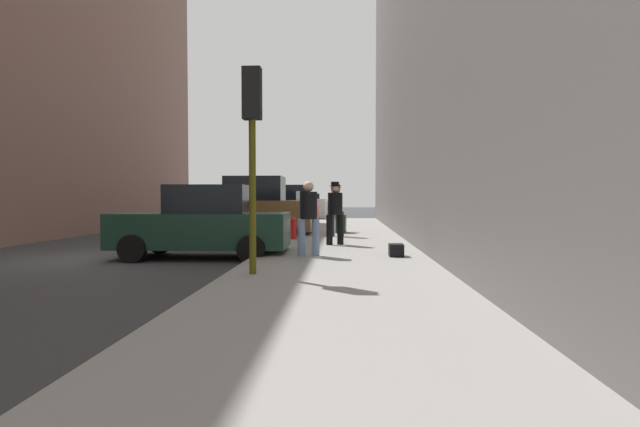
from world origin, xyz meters
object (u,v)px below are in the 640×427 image
at_px(duffel_bag, 396,250).
at_px(pedestrian_with_beanie, 337,208).
at_px(pedestrian_with_fedora, 335,210).
at_px(rolling_suitcase, 341,224).
at_px(traffic_light, 252,125).
at_px(pedestrian_in_jeans, 308,214).
at_px(parked_bronze_suv, 251,210).
at_px(fire_hydrant, 293,228).
at_px(parked_red_hatchback, 277,210).
at_px(pedestrian_in_red_jacket, 334,207).
at_px(parked_white_van, 291,204).
at_px(parked_blue_sedan, 307,204).
at_px(parked_dark_green_sedan, 204,223).
at_px(parked_gray_coupe, 300,205).

bearing_deg(duffel_bag, pedestrian_with_beanie, 104.45).
xyz_separation_m(pedestrian_with_fedora, rolling_suitcase, (0.12, 4.63, -0.65)).
distance_m(traffic_light, pedestrian_in_jeans, 3.25).
bearing_deg(pedestrian_with_beanie, rolling_suitcase, 85.62).
xyz_separation_m(parked_bronze_suv, pedestrian_with_beanie, (3.17, -1.15, 0.10)).
bearing_deg(parked_bronze_suv, pedestrian_with_beanie, -19.96).
relative_size(fire_hydrant, pedestrian_with_beanie, 0.40).
xyz_separation_m(parked_red_hatchback, fire_hydrant, (1.80, -9.10, -0.35)).
xyz_separation_m(pedestrian_in_red_jacket, duffel_bag, (1.59, -8.07, -0.81)).
xyz_separation_m(parked_bronze_suv, fire_hydrant, (1.80, -2.32, -0.54)).
distance_m(pedestrian_with_beanie, duffel_bag, 5.90).
height_order(pedestrian_with_beanie, pedestrian_in_jeans, pedestrian_with_beanie).
bearing_deg(fire_hydrant, parked_white_van, 96.62).
bearing_deg(parked_white_van, parked_bronze_suv, -90.00).
xyz_separation_m(pedestrian_in_jeans, duffel_bag, (2.00, 0.03, -0.81)).
bearing_deg(parked_bronze_suv, pedestrian_with_fedora, -52.44).
bearing_deg(traffic_light, parked_blue_sedan, 92.91).
bearing_deg(traffic_light, parked_dark_green_sedan, 118.56).
bearing_deg(parked_red_hatchback, parked_gray_coupe, 90.00).
bearing_deg(pedestrian_with_beanie, parked_blue_sedan, 96.46).
bearing_deg(fire_hydrant, parked_gray_coupe, 94.63).
xyz_separation_m(parked_gray_coupe, rolling_suitcase, (3.30, -19.47, -0.36)).
bearing_deg(parked_white_van, duffel_bag, -76.98).
bearing_deg(pedestrian_in_jeans, traffic_light, -106.17).
distance_m(parked_white_van, pedestrian_in_red_jacket, 12.34).
distance_m(pedestrian_with_fedora, duffel_bag, 3.15).
xyz_separation_m(parked_blue_sedan, traffic_light, (1.85, -36.41, 1.91)).
distance_m(pedestrian_in_red_jacket, rolling_suitcase, 1.01).
bearing_deg(rolling_suitcase, parked_dark_green_sedan, -116.51).
height_order(pedestrian_in_jeans, rolling_suitcase, pedestrian_in_jeans).
relative_size(parked_red_hatchback, pedestrian_with_fedora, 2.40).
distance_m(parked_bronze_suv, fire_hydrant, 2.99).
distance_m(fire_hydrant, rolling_suitcase, 3.19).
xyz_separation_m(pedestrian_in_jeans, rolling_suitcase, (0.67, 7.34, -0.61)).
distance_m(parked_white_van, parked_blue_sedan, 13.66).
height_order(parked_bronze_suv, traffic_light, traffic_light).
distance_m(parked_blue_sedan, pedestrian_in_red_jacket, 25.80).
bearing_deg(parked_dark_green_sedan, fire_hydrant, 64.61).
xyz_separation_m(rolling_suitcase, duffel_bag, (1.33, -7.30, -0.20)).
xyz_separation_m(parked_red_hatchback, parked_blue_sedan, (0.00, 20.10, 0.00)).
bearing_deg(traffic_light, parked_gray_coupe, 93.60).
distance_m(parked_bronze_suv, parked_gray_coupe, 19.97).
xyz_separation_m(parked_gray_coupe, pedestrian_in_jeans, (2.63, -26.81, 0.26)).
distance_m(parked_gray_coupe, rolling_suitcase, 19.75).
bearing_deg(rolling_suitcase, parked_bronze_suv, -171.40).
height_order(parked_blue_sedan, pedestrian_in_jeans, pedestrian_in_jeans).
bearing_deg(parked_bronze_suv, parked_dark_green_sedan, -90.00).
bearing_deg(parked_red_hatchback, pedestrian_in_jeans, -79.06).
xyz_separation_m(pedestrian_in_red_jacket, pedestrian_in_jeans, (-0.41, -8.10, 0.00)).
relative_size(parked_bronze_suv, pedestrian_with_fedora, 2.59).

